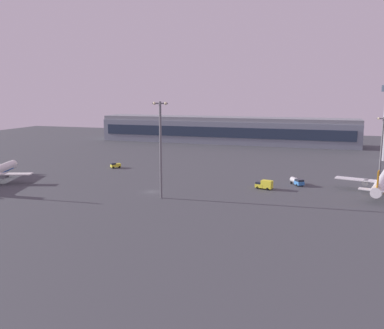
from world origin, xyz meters
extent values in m
plane|color=#424449|center=(0.00, 0.00, 0.00)|extent=(416.00, 416.00, 0.00)
cube|color=gray|center=(-6.99, 134.71, 7.00)|extent=(161.11, 22.00, 14.00)
cube|color=#263347|center=(-6.99, 123.51, 7.70)|extent=(154.66, 0.40, 6.16)
cube|color=gray|center=(-6.99, 134.71, 15.20)|extent=(161.11, 19.80, 2.40)
cone|color=silver|center=(-64.68, 11.09, 3.71)|extent=(3.77, 3.07, 3.26)
cylinder|color=slate|center=(-54.33, -4.75, 2.89)|extent=(2.89, 3.71, 1.99)
cylinder|color=#333338|center=(-62.54, 4.49, 2.10)|extent=(0.25, 0.25, 3.21)
cylinder|color=black|center=(-62.54, 4.49, 0.50)|extent=(0.65, 1.06, 0.99)
cylinder|color=white|center=(71.55, 22.32, 3.75)|extent=(10.65, 32.91, 3.48)
cone|color=white|center=(67.64, 5.00, 3.75)|extent=(3.62, 3.19, 3.13)
cube|color=white|center=(71.35, 21.43, 3.57)|extent=(29.38, 10.02, 0.32)
cube|color=white|center=(68.02, 6.69, 3.94)|extent=(10.31, 4.36, 0.32)
cube|color=orange|center=(68.08, 6.96, 6.73)|extent=(0.91, 2.92, 5.95)
cylinder|color=slate|center=(66.44, 22.53, 2.93)|extent=(2.69, 3.66, 2.01)
cube|color=orange|center=(71.55, 22.32, 2.80)|extent=(9.73, 30.26, 0.33)
cylinder|color=#333338|center=(69.08, 20.53, 2.13)|extent=(0.26, 0.26, 3.25)
cylinder|color=black|center=(69.08, 20.53, 0.50)|extent=(0.58, 1.06, 1.01)
cube|color=yellow|center=(32.87, 15.29, 1.05)|extent=(3.26, 3.00, 1.20)
cube|color=#1E232D|center=(32.87, 15.29, 2.00)|extent=(2.89, 2.74, 0.70)
cube|color=yellow|center=(35.27, 14.68, 1.75)|extent=(4.06, 3.12, 2.60)
cylinder|color=black|center=(32.24, 14.37, 0.45)|extent=(0.95, 0.51, 0.90)
cylinder|color=black|center=(32.76, 16.41, 0.45)|extent=(0.95, 0.51, 0.90)
cylinder|color=black|center=(35.65, 13.50, 0.45)|extent=(0.95, 0.51, 0.90)
cylinder|color=black|center=(36.17, 15.54, 0.45)|extent=(0.95, 0.51, 0.90)
cube|color=yellow|center=(-32.25, 33.83, 1.00)|extent=(2.90, 2.90, 1.10)
cube|color=#1E232D|center=(-32.25, 33.83, 1.90)|extent=(2.61, 2.61, 0.70)
cube|color=yellow|center=(-30.92, 35.17, 1.15)|extent=(3.05, 3.06, 1.40)
cylinder|color=black|center=(-31.86, 33.02, 0.45)|extent=(0.85, 0.85, 0.90)
cylinder|color=black|center=(-33.07, 34.22, 0.45)|extent=(0.85, 0.85, 0.90)
cylinder|color=black|center=(-29.97, 34.93, 0.45)|extent=(0.85, 0.85, 0.90)
cylinder|color=black|center=(-31.17, 36.13, 0.45)|extent=(0.85, 0.85, 0.90)
cube|color=#3372BF|center=(45.24, 23.41, 1.05)|extent=(3.68, 3.83, 1.20)
cube|color=#1E232D|center=(45.24, 23.41, 2.00)|extent=(3.31, 3.43, 0.70)
cylinder|color=silver|center=(43.71, 25.64, 1.44)|extent=(3.86, 4.48, 1.80)
cylinder|color=black|center=(46.34, 23.66, 0.45)|extent=(0.76, 0.91, 0.90)
cylinder|color=black|center=(44.61, 22.47, 0.45)|extent=(0.76, 0.91, 0.90)
cylinder|color=black|center=(44.17, 26.83, 0.45)|extent=(0.76, 0.91, 0.90)
cylinder|color=black|center=(42.44, 25.64, 0.45)|extent=(0.76, 0.91, 0.90)
cylinder|color=slate|center=(5.92, -6.55, 14.69)|extent=(0.70, 0.70, 29.37)
cube|color=slate|center=(5.92, -6.55, 28.77)|extent=(4.80, 0.40, 0.40)
sphere|color=#F9EAB2|center=(4.12, -6.55, 28.77)|extent=(0.90, 0.90, 0.90)
sphere|color=#F9EAB2|center=(7.72, -6.55, 28.77)|extent=(0.90, 0.90, 0.90)
cylinder|color=slate|center=(73.67, 49.06, 11.40)|extent=(0.70, 0.70, 22.80)
cube|color=slate|center=(73.67, 49.06, 22.20)|extent=(4.80, 0.40, 0.40)
sphere|color=#F9EAB2|center=(71.87, 49.06, 22.20)|extent=(0.90, 0.90, 0.90)
camera|label=1|loc=(52.16, -120.51, 32.23)|focal=38.57mm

